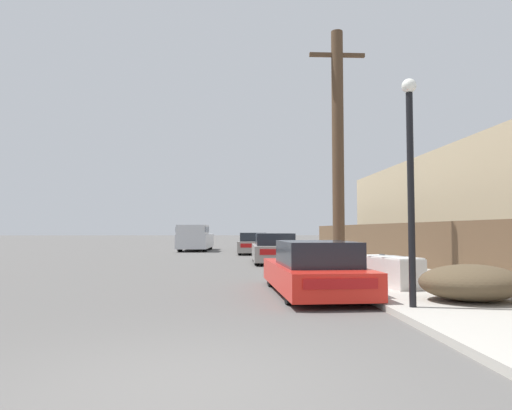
# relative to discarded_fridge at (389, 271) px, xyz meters

# --- Properties ---
(ground_plane) EXTENTS (220.00, 220.00, 0.00)m
(ground_plane) POSITION_rel_discarded_fridge_xyz_m (-4.21, -6.51, -0.48)
(ground_plane) COLOR #595654
(sidewalk_curb) EXTENTS (4.20, 63.00, 0.12)m
(sidewalk_curb) POSITION_rel_discarded_fridge_xyz_m (1.09, 16.99, -0.42)
(sidewalk_curb) COLOR #ADA89E
(sidewalk_curb) RESTS_ON ground
(discarded_fridge) EXTENTS (1.21, 1.94, 0.74)m
(discarded_fridge) POSITION_rel_discarded_fridge_xyz_m (0.00, 0.00, 0.00)
(discarded_fridge) COLOR silver
(discarded_fridge) RESTS_ON sidewalk_curb
(parked_sports_car_red) EXTENTS (1.96, 4.67, 1.22)m
(parked_sports_car_red) POSITION_rel_discarded_fridge_xyz_m (-1.91, -0.49, 0.08)
(parked_sports_car_red) COLOR red
(parked_sports_car_red) RESTS_ON ground
(car_parked_mid) EXTENTS (1.91, 4.16, 1.31)m
(car_parked_mid) POSITION_rel_discarded_fridge_xyz_m (-1.95, 9.19, 0.14)
(car_parked_mid) COLOR gray
(car_parked_mid) RESTS_ON ground
(car_parked_far) EXTENTS (2.03, 4.25, 1.28)m
(car_parked_far) POSITION_rel_discarded_fridge_xyz_m (-2.51, 16.73, 0.13)
(car_parked_far) COLOR gray
(car_parked_far) RESTS_ON ground
(pickup_truck) EXTENTS (2.26, 5.66, 1.77)m
(pickup_truck) POSITION_rel_discarded_fridge_xyz_m (-6.38, 20.90, 0.41)
(pickup_truck) COLOR silver
(pickup_truck) RESTS_ON ground
(utility_pole) EXTENTS (1.80, 0.38, 7.78)m
(utility_pole) POSITION_rel_discarded_fridge_xyz_m (-0.40, 3.48, 3.61)
(utility_pole) COLOR #4C3826
(utility_pole) RESTS_ON sidewalk_curb
(street_lamp) EXTENTS (0.26, 0.26, 4.07)m
(street_lamp) POSITION_rel_discarded_fridge_xyz_m (-0.59, -2.92, 2.05)
(street_lamp) COLOR black
(street_lamp) RESTS_ON sidewalk_curb
(brush_pile) EXTENTS (1.96, 1.60, 0.69)m
(brush_pile) POSITION_rel_discarded_fridge_xyz_m (0.79, -2.30, -0.01)
(brush_pile) COLOR brown
(brush_pile) RESTS_ON sidewalk_curb
(wooden_fence) EXTENTS (0.08, 32.01, 1.62)m
(wooden_fence) POSITION_rel_discarded_fridge_xyz_m (3.04, 8.61, 0.45)
(wooden_fence) COLOR brown
(wooden_fence) RESTS_ON sidewalk_curb
(building_right_house) EXTENTS (6.00, 20.46, 5.15)m
(building_right_house) POSITION_rel_discarded_fridge_xyz_m (8.50, 12.46, 2.10)
(building_right_house) COLOR tan
(building_right_house) RESTS_ON ground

